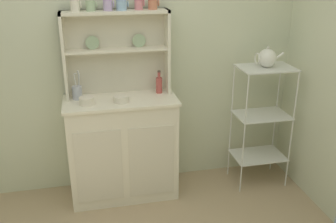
# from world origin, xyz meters

# --- Properties ---
(wall_back) EXTENTS (3.84, 0.05, 2.50)m
(wall_back) POSITION_xyz_m (0.00, 1.62, 1.25)
(wall_back) COLOR beige
(wall_back) RESTS_ON ground
(hutch_cabinet) EXTENTS (0.94, 0.45, 0.91)m
(hutch_cabinet) POSITION_xyz_m (-0.01, 1.37, 0.47)
(hutch_cabinet) COLOR silver
(hutch_cabinet) RESTS_ON ground
(hutch_shelf_unit) EXTENTS (0.87, 0.18, 0.70)m
(hutch_shelf_unit) POSITION_xyz_m (-0.01, 1.53, 1.32)
(hutch_shelf_unit) COLOR beige
(hutch_shelf_unit) RESTS_ON hutch_cabinet
(bakers_rack) EXTENTS (0.47, 0.33, 1.12)m
(bakers_rack) POSITION_xyz_m (1.25, 1.31, 0.70)
(bakers_rack) COLOR silver
(bakers_rack) RESTS_ON ground
(cup_cream_0) EXTENTS (0.09, 0.07, 0.09)m
(cup_cream_0) POSITION_xyz_m (-0.31, 1.49, 1.66)
(cup_cream_0) COLOR silver
(cup_cream_0) RESTS_ON hutch_shelf_unit
(cup_sage_1) EXTENTS (0.09, 0.07, 0.08)m
(cup_sage_1) POSITION_xyz_m (-0.19, 1.49, 1.65)
(cup_sage_1) COLOR #9EB78E
(cup_sage_1) RESTS_ON hutch_shelf_unit
(cup_lilac_2) EXTENTS (0.09, 0.07, 0.09)m
(cup_lilac_2) POSITION_xyz_m (-0.06, 1.49, 1.66)
(cup_lilac_2) COLOR #B79ECC
(cup_lilac_2) RESTS_ON hutch_shelf_unit
(cup_sky_3) EXTENTS (0.10, 0.08, 0.09)m
(cup_sky_3) POSITION_xyz_m (0.05, 1.49, 1.66)
(cup_sky_3) COLOR #8EB2D1
(cup_sky_3) RESTS_ON hutch_shelf_unit
(cup_rose_4) EXTENTS (0.08, 0.07, 0.09)m
(cup_rose_4) POSITION_xyz_m (0.19, 1.49, 1.66)
(cup_rose_4) COLOR #D17A84
(cup_rose_4) RESTS_ON hutch_shelf_unit
(cup_terracotta_5) EXTENTS (0.09, 0.07, 0.09)m
(cup_terracotta_5) POSITION_xyz_m (0.30, 1.49, 1.66)
(cup_terracotta_5) COLOR #C67556
(cup_terracotta_5) RESTS_ON hutch_shelf_unit
(bowl_mixing_large) EXTENTS (0.12, 0.12, 0.06)m
(bowl_mixing_large) POSITION_xyz_m (-0.28, 1.29, 0.94)
(bowl_mixing_large) COLOR silver
(bowl_mixing_large) RESTS_ON hutch_cabinet
(bowl_floral_medium) EXTENTS (0.12, 0.12, 0.05)m
(bowl_floral_medium) POSITION_xyz_m (-0.01, 1.29, 0.94)
(bowl_floral_medium) COLOR silver
(bowl_floral_medium) RESTS_ON hutch_cabinet
(jam_bottle) EXTENTS (0.05, 0.05, 0.20)m
(jam_bottle) POSITION_xyz_m (0.34, 1.45, 0.99)
(jam_bottle) COLOR #B74C47
(jam_bottle) RESTS_ON hutch_cabinet
(utensil_jar) EXTENTS (0.08, 0.08, 0.24)m
(utensil_jar) POSITION_xyz_m (-0.35, 1.45, 0.97)
(utensil_jar) COLOR #B2B7C6
(utensil_jar) RESTS_ON hutch_cabinet
(porcelain_teapot) EXTENTS (0.25, 0.16, 0.18)m
(porcelain_teapot) POSITION_xyz_m (1.25, 1.31, 1.20)
(porcelain_teapot) COLOR white
(porcelain_teapot) RESTS_ON bakers_rack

